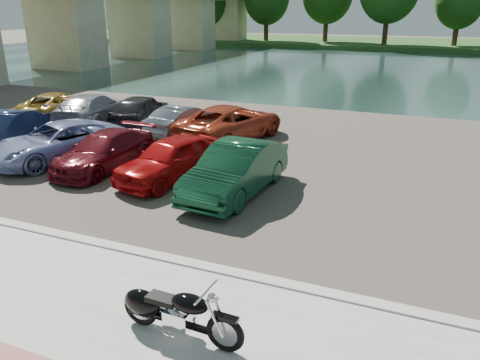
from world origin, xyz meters
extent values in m
plane|color=#595447|center=(0.00, 0.00, 0.00)|extent=(200.00, 200.00, 0.00)
cube|color=#A7A59D|center=(0.00, -1.00, 0.05)|extent=(60.00, 6.00, 0.10)
cube|color=#A7A59D|center=(0.00, 2.00, 0.07)|extent=(60.00, 0.30, 0.14)
cube|color=#443D36|center=(0.00, 11.00, 0.02)|extent=(60.00, 18.00, 0.04)
cube|color=#1A302C|center=(0.00, 40.00, 0.00)|extent=(120.00, 40.00, 0.00)
cube|color=#26481A|center=(0.00, 72.00, 0.30)|extent=(120.00, 24.00, 0.60)
cube|color=tan|center=(-28.00, 30.00, 3.60)|extent=(6.00, 4.00, 7.20)
cube|color=tan|center=(-28.00, 42.00, 3.60)|extent=(6.00, 4.00, 7.20)
cube|color=tan|center=(-28.00, 54.00, 3.60)|extent=(6.00, 4.00, 7.20)
cube|color=tan|center=(-28.00, 66.00, 3.60)|extent=(6.00, 4.00, 7.20)
cylinder|color=#3C2716|center=(-30.00, 64.60, 2.85)|extent=(0.70, 0.70, 4.50)
ellipsoid|color=black|center=(-30.00, 64.60, 6.45)|extent=(6.30, 6.30, 7.56)
cylinder|color=#3C2716|center=(-21.00, 66.00, 3.08)|extent=(0.70, 0.70, 4.95)
cylinder|color=#3C2716|center=(-12.00, 67.40, 3.30)|extent=(0.70, 0.70, 5.40)
cylinder|color=#3C2716|center=(-3.00, 64.60, 3.52)|extent=(0.70, 0.70, 5.85)
cylinder|color=#3C2716|center=(6.00, 66.00, 2.85)|extent=(0.70, 0.70, 4.50)
torus|color=black|center=(1.63, -0.25, 0.44)|extent=(0.68, 0.14, 0.68)
torus|color=black|center=(-0.02, -0.19, 0.44)|extent=(0.68, 0.14, 0.68)
cylinder|color=#B2B2B7|center=(1.63, -0.25, 0.44)|extent=(0.46, 0.08, 0.46)
cylinder|color=#B2B2B7|center=(-0.02, -0.19, 0.44)|extent=(0.46, 0.08, 0.46)
cylinder|color=silver|center=(1.49, -0.34, 0.74)|extent=(0.33, 0.06, 0.63)
cylinder|color=silver|center=(1.49, -0.14, 0.74)|extent=(0.33, 0.06, 0.63)
cylinder|color=silver|center=(1.30, -0.24, 1.13)|extent=(0.06, 0.75, 0.04)
sphere|color=silver|center=(1.40, -0.24, 1.05)|extent=(0.17, 0.17, 0.16)
sphere|color=silver|center=(1.47, -0.24, 1.05)|extent=(0.11, 0.11, 0.11)
cube|color=black|center=(1.63, -0.25, 0.75)|extent=(0.45, 0.16, 0.06)
cube|color=black|center=(0.81, -0.22, 0.38)|extent=(1.20, 0.14, 0.08)
cube|color=silver|center=(0.76, -0.22, 0.45)|extent=(0.46, 0.34, 0.34)
cylinder|color=silver|center=(0.86, -0.22, 0.65)|extent=(0.25, 0.19, 0.27)
cylinder|color=silver|center=(0.66, -0.21, 0.65)|extent=(0.25, 0.19, 0.27)
ellipsoid|color=black|center=(0.99, -0.22, 0.82)|extent=(0.69, 0.38, 0.32)
cube|color=black|center=(0.46, -0.21, 0.76)|extent=(0.56, 0.30, 0.10)
ellipsoid|color=black|center=(0.03, -0.19, 0.56)|extent=(0.74, 0.36, 0.50)
cube|color=black|center=(-0.02, -0.19, 0.49)|extent=(0.41, 0.19, 0.30)
cylinder|color=silver|center=(0.46, -0.05, 0.32)|extent=(1.10, 0.13, 0.09)
cylinder|color=silver|center=(0.46, -0.05, 0.40)|extent=(1.10, 0.13, 0.09)
cylinder|color=#B2B2B7|center=(0.65, -0.39, 0.23)|extent=(0.03, 0.14, 0.22)
imported|color=#162245|center=(-11.15, 6.95, 0.80)|extent=(2.69, 4.89, 1.53)
imported|color=#8592C2|center=(-8.34, 6.96, 0.73)|extent=(3.90, 5.48, 1.39)
imported|color=#560C14|center=(-6.16, 6.80, 0.67)|extent=(1.95, 4.43, 1.27)
imported|color=#AC0B0D|center=(-3.39, 6.72, 0.76)|extent=(2.65, 4.49, 1.43)
imported|color=#103D25|center=(-0.96, 6.37, 0.80)|extent=(1.92, 4.73, 1.53)
imported|color=olive|center=(-13.53, 12.62, 0.70)|extent=(2.84, 4.99, 1.31)
imported|color=#9D9BA4|center=(-10.89, 12.01, 0.80)|extent=(3.20, 5.56, 1.52)
imported|color=black|center=(-8.58, 12.70, 0.80)|extent=(2.75, 4.76, 1.53)
imported|color=slate|center=(-5.85, 12.02, 0.70)|extent=(2.02, 4.16, 1.31)
imported|color=#9F331A|center=(-3.58, 12.01, 0.80)|extent=(3.67, 5.87, 1.51)
camera|label=1|loc=(4.22, -5.92, 5.38)|focal=35.00mm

